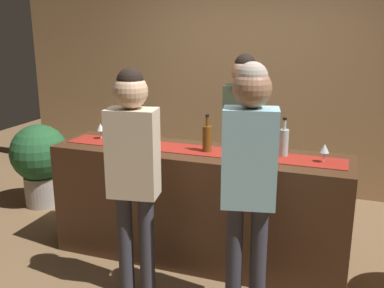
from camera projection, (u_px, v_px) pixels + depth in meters
ground_plane at (198, 257)px, 3.79m from camera, size 10.00×10.00×0.00m
back_wall at (251, 67)px, 5.13m from camera, size 6.00×0.12×2.90m
bar_counter at (198, 206)px, 3.66m from camera, size 2.41×0.60×0.95m
counter_runner_cloth at (198, 150)px, 3.54m from camera, size 2.29×0.28×0.01m
wine_bottle_clear at (284, 142)px, 3.36m from camera, size 0.07×0.07×0.30m
wine_bottle_amber at (207, 138)px, 3.47m from camera, size 0.07×0.07×0.30m
wine_glass_near_customer at (100, 128)px, 3.86m from camera, size 0.07×0.07×0.14m
wine_glass_mid_counter at (325, 149)px, 3.20m from camera, size 0.07×0.07×0.14m
wine_glass_far_end at (147, 131)px, 3.72m from camera, size 0.07×0.07×0.14m
bartender at (243, 126)px, 3.97m from camera, size 0.34×0.24×1.69m
customer_sipping at (249, 166)px, 2.77m from camera, size 0.37×0.26×1.72m
customer_browsing at (133, 162)px, 3.02m from camera, size 0.37×0.25×1.66m
potted_plant_tall at (40, 159)px, 4.77m from camera, size 0.62×0.62×0.90m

